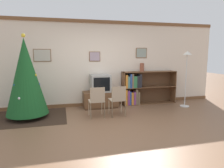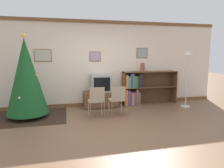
{
  "view_description": "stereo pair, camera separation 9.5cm",
  "coord_description": "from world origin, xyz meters",
  "px_view_note": "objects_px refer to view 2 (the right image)",
  "views": [
    {
      "loc": [
        -1.07,
        -4.15,
        1.64
      ],
      "look_at": [
        0.29,
        1.18,
        0.83
      ],
      "focal_mm": 32.0,
      "sensor_mm": 36.0,
      "label": 1
    },
    {
      "loc": [
        -0.98,
        -4.17,
        1.64
      ],
      "look_at": [
        0.29,
        1.18,
        0.83
      ],
      "focal_mm": 32.0,
      "sensor_mm": 36.0,
      "label": 2
    }
  ],
  "objects_px": {
    "standing_lamp": "(188,64)",
    "folding_chair_right": "(118,99)",
    "television": "(101,83)",
    "folding_chair_left": "(97,100)",
    "bookshelf": "(140,89)",
    "vase": "(143,67)",
    "tv_console": "(101,99)",
    "christmas_tree": "(26,77)"
  },
  "relations": [
    {
      "from": "christmas_tree",
      "to": "bookshelf",
      "type": "height_order",
      "value": "christmas_tree"
    },
    {
      "from": "standing_lamp",
      "to": "folding_chair_right",
      "type": "bearing_deg",
      "value": -169.22
    },
    {
      "from": "christmas_tree",
      "to": "folding_chair_left",
      "type": "xyz_separation_m",
      "value": [
        1.75,
        -0.46,
        -0.61
      ]
    },
    {
      "from": "television",
      "to": "folding_chair_left",
      "type": "relative_size",
      "value": 0.73
    },
    {
      "from": "folding_chair_left",
      "to": "tv_console",
      "type": "bearing_deg",
      "value": 74.37
    },
    {
      "from": "tv_console",
      "to": "folding_chair_left",
      "type": "relative_size",
      "value": 1.29
    },
    {
      "from": "folding_chair_right",
      "to": "bookshelf",
      "type": "xyz_separation_m",
      "value": [
        1.05,
        1.11,
        0.05
      ]
    },
    {
      "from": "christmas_tree",
      "to": "standing_lamp",
      "type": "distance_m",
      "value": 4.66
    },
    {
      "from": "tv_console",
      "to": "folding_chair_right",
      "type": "height_order",
      "value": "folding_chair_right"
    },
    {
      "from": "standing_lamp",
      "to": "tv_console",
      "type": "bearing_deg",
      "value": 167.93
    },
    {
      "from": "christmas_tree",
      "to": "television",
      "type": "xyz_separation_m",
      "value": [
        2.03,
        0.55,
        -0.31
      ]
    },
    {
      "from": "television",
      "to": "folding_chair_right",
      "type": "relative_size",
      "value": 0.73
    },
    {
      "from": "folding_chair_left",
      "to": "bookshelf",
      "type": "bearing_deg",
      "value": 34.46
    },
    {
      "from": "tv_console",
      "to": "standing_lamp",
      "type": "xyz_separation_m",
      "value": [
        2.62,
        -0.56,
        1.09
      ]
    },
    {
      "from": "television",
      "to": "vase",
      "type": "xyz_separation_m",
      "value": [
        1.42,
        0.11,
        0.46
      ]
    },
    {
      "from": "standing_lamp",
      "to": "christmas_tree",
      "type": "bearing_deg",
      "value": 179.89
    },
    {
      "from": "folding_chair_left",
      "to": "bookshelf",
      "type": "relative_size",
      "value": 0.45
    },
    {
      "from": "television",
      "to": "bookshelf",
      "type": "relative_size",
      "value": 0.32
    },
    {
      "from": "tv_console",
      "to": "television",
      "type": "bearing_deg",
      "value": -90.0
    },
    {
      "from": "television",
      "to": "standing_lamp",
      "type": "relative_size",
      "value": 0.34
    },
    {
      "from": "folding_chair_left",
      "to": "standing_lamp",
      "type": "bearing_deg",
      "value": 8.72
    },
    {
      "from": "folding_chair_right",
      "to": "standing_lamp",
      "type": "bearing_deg",
      "value": 10.78
    },
    {
      "from": "bookshelf",
      "to": "standing_lamp",
      "type": "relative_size",
      "value": 1.05
    },
    {
      "from": "television",
      "to": "folding_chair_right",
      "type": "height_order",
      "value": "television"
    },
    {
      "from": "vase",
      "to": "standing_lamp",
      "type": "xyz_separation_m",
      "value": [
        1.21,
        -0.67,
        0.11
      ]
    },
    {
      "from": "bookshelf",
      "to": "standing_lamp",
      "type": "height_order",
      "value": "standing_lamp"
    },
    {
      "from": "tv_console",
      "to": "folding_chair_left",
      "type": "xyz_separation_m",
      "value": [
        -0.28,
        -1.01,
        0.22
      ]
    },
    {
      "from": "bookshelf",
      "to": "folding_chair_left",
      "type": "bearing_deg",
      "value": -145.54
    },
    {
      "from": "tv_console",
      "to": "bookshelf",
      "type": "relative_size",
      "value": 0.57
    },
    {
      "from": "christmas_tree",
      "to": "vase",
      "type": "bearing_deg",
      "value": 10.81
    },
    {
      "from": "christmas_tree",
      "to": "vase",
      "type": "xyz_separation_m",
      "value": [
        3.45,
        0.66,
        0.15
      ]
    },
    {
      "from": "folding_chair_left",
      "to": "standing_lamp",
      "type": "distance_m",
      "value": 3.07
    },
    {
      "from": "folding_chair_right",
      "to": "folding_chair_left",
      "type": "bearing_deg",
      "value": 180.0
    },
    {
      "from": "christmas_tree",
      "to": "bookshelf",
      "type": "xyz_separation_m",
      "value": [
        3.36,
        0.65,
        -0.55
      ]
    },
    {
      "from": "christmas_tree",
      "to": "folding_chair_left",
      "type": "bearing_deg",
      "value": -14.56
    },
    {
      "from": "tv_console",
      "to": "vase",
      "type": "xyz_separation_m",
      "value": [
        1.42,
        0.11,
        0.98
      ]
    },
    {
      "from": "folding_chair_right",
      "to": "bookshelf",
      "type": "distance_m",
      "value": 1.53
    },
    {
      "from": "bookshelf",
      "to": "vase",
      "type": "height_order",
      "value": "vase"
    },
    {
      "from": "christmas_tree",
      "to": "bookshelf",
      "type": "bearing_deg",
      "value": 10.96
    },
    {
      "from": "bookshelf",
      "to": "vase",
      "type": "bearing_deg",
      "value": 4.99
    },
    {
      "from": "folding_chair_left",
      "to": "christmas_tree",
      "type": "bearing_deg",
      "value": 165.44
    },
    {
      "from": "folding_chair_right",
      "to": "standing_lamp",
      "type": "xyz_separation_m",
      "value": [
        2.34,
        0.45,
        0.87
      ]
    }
  ]
}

